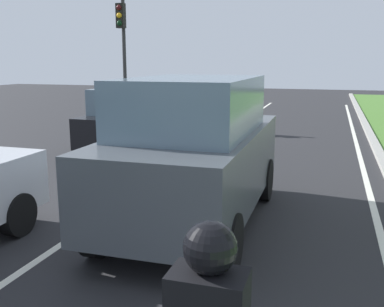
{
  "coord_description": "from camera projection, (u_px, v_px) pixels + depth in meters",
  "views": [
    {
      "loc": [
        2.79,
        2.88,
        2.53
      ],
      "look_at": [
        0.9,
        8.9,
        1.2
      ],
      "focal_mm": 41.65,
      "sensor_mm": 36.0,
      "label": 1
    }
  ],
  "objects": [
    {
      "name": "car_suv_ahead",
      "position": [
        195.0,
        151.0,
        6.78
      ],
      "size": [
        1.99,
        4.51,
        2.28
      ],
      "rotation": [
        0.0,
        0.0,
        0.01
      ],
      "color": "#474C51",
      "rests_on": "ground"
    },
    {
      "name": "lane_line_right_edge",
      "position": [
        363.0,
        168.0,
        10.67
      ],
      "size": [
        0.12,
        32.0,
        0.01
      ],
      "primitive_type": "cube",
      "color": "silver",
      "rests_on": "ground"
    },
    {
      "name": "ground_plane",
      "position": [
        217.0,
        158.0,
        11.72
      ],
      "size": [
        60.0,
        60.0,
        0.0
      ],
      "primitive_type": "plane",
      "color": "#262628"
    },
    {
      "name": "lane_line_center",
      "position": [
        192.0,
        156.0,
        11.93
      ],
      "size": [
        0.12,
        32.0,
        0.01
      ],
      "primitive_type": "cube",
      "color": "silver",
      "rests_on": "ground"
    },
    {
      "name": "car_hatchback_far",
      "position": [
        131.0,
        120.0,
        12.46
      ],
      "size": [
        1.8,
        3.73,
        1.78
      ],
      "rotation": [
        0.0,
        0.0,
        -0.02
      ],
      "color": "black",
      "rests_on": "ground"
    },
    {
      "name": "traffic_light_overhead_left",
      "position": [
        123.0,
        39.0,
        17.0
      ],
      "size": [
        0.32,
        0.5,
        5.02
      ],
      "color": "#2D2D2D",
      "rests_on": "ground"
    }
  ]
}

